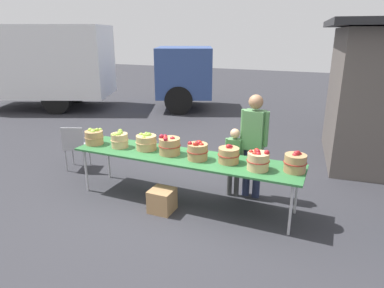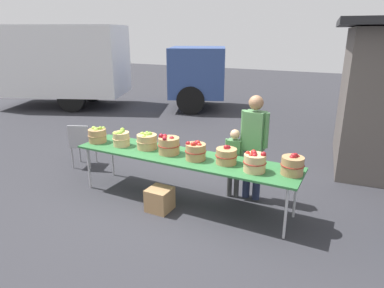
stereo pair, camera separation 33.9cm
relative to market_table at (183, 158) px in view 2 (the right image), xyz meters
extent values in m
plane|color=#2D2D33|center=(0.00, 0.00, -0.72)|extent=(40.00, 40.00, 0.00)
cube|color=#2D6B38|center=(0.00, 0.00, 0.02)|extent=(3.50, 0.76, 0.03)
cylinder|color=#B2B2B7|center=(-1.63, -0.30, -0.36)|extent=(0.04, 0.04, 0.72)
cylinder|color=#B2B2B7|center=(1.63, -0.30, -0.36)|extent=(0.04, 0.04, 0.72)
cylinder|color=#B2B2B7|center=(-1.63, 0.30, -0.36)|extent=(0.04, 0.04, 0.72)
cylinder|color=#B2B2B7|center=(1.63, 0.30, -0.36)|extent=(0.04, 0.04, 0.72)
cylinder|color=#A87F51|center=(-1.60, -0.06, 0.14)|extent=(0.29, 0.29, 0.22)
torus|color=#A87F51|center=(-1.60, -0.06, 0.15)|extent=(0.31, 0.31, 0.01)
sphere|color=#9EC647|center=(-1.59, -0.10, 0.25)|extent=(0.08, 0.08, 0.08)
sphere|color=#7AA833|center=(-1.60, -0.06, 0.24)|extent=(0.08, 0.08, 0.08)
sphere|color=#8CB738|center=(-1.61, -0.08, 0.26)|extent=(0.08, 0.08, 0.08)
sphere|color=#9EC647|center=(-1.68, -0.05, 0.26)|extent=(0.08, 0.08, 0.08)
sphere|color=#8CB738|center=(-1.56, -0.03, 0.27)|extent=(0.07, 0.07, 0.07)
sphere|color=#9EC647|center=(-1.56, 0.05, 0.25)|extent=(0.07, 0.07, 0.07)
cylinder|color=tan|center=(-1.12, -0.03, 0.14)|extent=(0.27, 0.27, 0.23)
torus|color=tan|center=(-1.12, -0.03, 0.16)|extent=(0.29, 0.29, 0.01)
sphere|color=#9EC647|center=(-1.19, -0.11, 0.25)|extent=(0.07, 0.07, 0.07)
sphere|color=#8CB738|center=(-1.13, -0.12, 0.25)|extent=(0.07, 0.07, 0.07)
sphere|color=#9EC647|center=(-1.17, -0.09, 0.25)|extent=(0.08, 0.08, 0.08)
sphere|color=#8CB738|center=(-1.16, 0.06, 0.27)|extent=(0.08, 0.08, 0.08)
sphere|color=#9EC647|center=(-1.11, -0.04, 0.27)|extent=(0.07, 0.07, 0.07)
sphere|color=#7AA833|center=(-1.10, -0.08, 0.26)|extent=(0.08, 0.08, 0.08)
sphere|color=#7AA833|center=(-1.11, 0.00, 0.26)|extent=(0.07, 0.07, 0.07)
cylinder|color=tan|center=(-0.67, 0.05, 0.14)|extent=(0.32, 0.32, 0.23)
torus|color=tan|center=(-0.67, 0.05, 0.16)|extent=(0.34, 0.34, 0.01)
sphere|color=#8CB738|center=(-0.78, 0.07, 0.25)|extent=(0.08, 0.08, 0.08)
sphere|color=#8CB738|center=(-0.68, 0.03, 0.26)|extent=(0.06, 0.06, 0.06)
sphere|color=#8CB738|center=(-0.65, 0.10, 0.26)|extent=(0.08, 0.08, 0.08)
sphere|color=#8CB738|center=(-0.65, -0.05, 0.25)|extent=(0.07, 0.07, 0.07)
sphere|color=#7AA833|center=(-0.66, 0.04, 0.26)|extent=(0.06, 0.06, 0.06)
sphere|color=#7AA833|center=(-0.69, 0.08, 0.28)|extent=(0.07, 0.07, 0.07)
sphere|color=#7AA833|center=(-0.65, 0.07, 0.26)|extent=(0.08, 0.08, 0.08)
cylinder|color=#A87F51|center=(-0.24, 0.00, 0.16)|extent=(0.32, 0.32, 0.25)
torus|color=maroon|center=(-0.24, 0.00, 0.17)|extent=(0.34, 0.34, 0.01)
sphere|color=maroon|center=(-0.36, -0.03, 0.30)|extent=(0.08, 0.08, 0.08)
sphere|color=maroon|center=(-0.19, 0.00, 0.28)|extent=(0.08, 0.08, 0.08)
sphere|color=maroon|center=(-0.33, 0.03, 0.29)|extent=(0.07, 0.07, 0.07)
sphere|color=#B22319|center=(-0.29, -0.04, 0.28)|extent=(0.07, 0.07, 0.07)
sphere|color=maroon|center=(-0.24, -0.13, 0.30)|extent=(0.06, 0.06, 0.06)
cylinder|color=#A87F51|center=(0.24, -0.04, 0.15)|extent=(0.29, 0.29, 0.24)
torus|color=maroon|center=(0.24, -0.04, 0.16)|extent=(0.31, 0.31, 0.01)
sphere|color=#B22319|center=(0.30, -0.05, 0.26)|extent=(0.07, 0.07, 0.07)
sphere|color=maroon|center=(0.23, 0.01, 0.27)|extent=(0.08, 0.08, 0.08)
sphere|color=maroon|center=(0.24, -0.04, 0.26)|extent=(0.08, 0.08, 0.08)
sphere|color=maroon|center=(0.14, -0.09, 0.28)|extent=(0.07, 0.07, 0.07)
sphere|color=#B22319|center=(0.23, -0.11, 0.28)|extent=(0.08, 0.08, 0.08)
sphere|color=#B22319|center=(0.25, 0.00, 0.27)|extent=(0.08, 0.08, 0.08)
cylinder|color=#A87F51|center=(0.69, 0.02, 0.14)|extent=(0.29, 0.29, 0.22)
torus|color=maroon|center=(0.69, 0.02, 0.15)|extent=(0.31, 0.31, 0.01)
sphere|color=maroon|center=(0.69, 0.07, 0.25)|extent=(0.08, 0.08, 0.08)
sphere|color=maroon|center=(0.70, 0.03, 0.24)|extent=(0.07, 0.07, 0.07)
sphere|color=maroon|center=(0.67, 0.09, 0.24)|extent=(0.06, 0.06, 0.06)
sphere|color=#B22319|center=(0.66, 0.09, 0.24)|extent=(0.07, 0.07, 0.07)
sphere|color=maroon|center=(0.69, 0.04, 0.25)|extent=(0.07, 0.07, 0.07)
sphere|color=#B22319|center=(0.69, 0.03, 0.24)|extent=(0.07, 0.07, 0.07)
sphere|color=maroon|center=(0.68, 0.02, 0.26)|extent=(0.07, 0.07, 0.07)
cylinder|color=tan|center=(1.13, -0.08, 0.15)|extent=(0.29, 0.29, 0.24)
torus|color=maroon|center=(1.13, -0.08, 0.16)|extent=(0.31, 0.31, 0.01)
sphere|color=maroon|center=(1.13, -0.12, 0.26)|extent=(0.07, 0.07, 0.07)
sphere|color=#B22319|center=(1.09, -0.04, 0.28)|extent=(0.07, 0.07, 0.07)
sphere|color=#B22319|center=(1.09, -0.13, 0.26)|extent=(0.07, 0.07, 0.07)
sphere|color=#B22319|center=(1.02, -0.07, 0.26)|extent=(0.07, 0.07, 0.07)
sphere|color=maroon|center=(1.23, -0.06, 0.28)|extent=(0.07, 0.07, 0.07)
sphere|color=maroon|center=(1.12, -0.07, 0.28)|extent=(0.07, 0.07, 0.07)
cylinder|color=#A87F51|center=(1.59, 0.05, 0.15)|extent=(0.29, 0.29, 0.24)
torus|color=maroon|center=(1.59, 0.05, 0.16)|extent=(0.31, 0.31, 0.01)
sphere|color=maroon|center=(1.64, 0.10, 0.26)|extent=(0.06, 0.06, 0.06)
sphere|color=#B22319|center=(1.59, 0.05, 0.27)|extent=(0.07, 0.07, 0.07)
sphere|color=maroon|center=(1.61, 0.09, 0.28)|extent=(0.07, 0.07, 0.07)
sphere|color=maroon|center=(1.60, 0.05, 0.28)|extent=(0.08, 0.08, 0.08)
sphere|color=maroon|center=(1.59, 0.08, 0.28)|extent=(0.06, 0.06, 0.06)
sphere|color=maroon|center=(1.58, 0.03, 0.26)|extent=(0.08, 0.08, 0.08)
cylinder|color=#262D4C|center=(0.99, 0.59, -0.32)|extent=(0.12, 0.12, 0.80)
cylinder|color=#262D4C|center=(0.82, 0.60, -0.32)|extent=(0.12, 0.12, 0.80)
cube|color=#4C7F4C|center=(0.90, 0.59, 0.39)|extent=(0.31, 0.23, 0.60)
sphere|color=#936B4C|center=(0.90, 0.59, 0.82)|extent=(0.22, 0.22, 0.22)
cylinder|color=#4C7F4C|center=(1.08, 0.59, 0.42)|extent=(0.08, 0.08, 0.53)
cylinder|color=#4C7F4C|center=(0.73, 0.60, 0.42)|extent=(0.08, 0.08, 0.53)
cylinder|color=#3F3F3F|center=(0.69, 0.51, -0.45)|extent=(0.08, 0.08, 0.54)
cylinder|color=#3F3F3F|center=(0.57, 0.50, -0.45)|extent=(0.08, 0.08, 0.54)
cube|color=#4C7F4C|center=(0.63, 0.50, 0.03)|extent=(0.22, 0.17, 0.41)
sphere|color=tan|center=(0.63, 0.50, 0.32)|extent=(0.15, 0.15, 0.15)
cylinder|color=#4C7F4C|center=(0.75, 0.52, 0.05)|extent=(0.06, 0.06, 0.36)
cylinder|color=#4C7F4C|center=(0.51, 0.49, 0.05)|extent=(0.06, 0.06, 0.36)
cube|color=white|center=(-7.23, 4.51, 0.88)|extent=(4.72, 3.65, 2.30)
cube|color=#334C8C|center=(-2.89, 6.32, 0.53)|extent=(2.47, 2.63, 1.60)
cube|color=black|center=(-2.10, 6.64, 0.85)|extent=(0.72, 1.64, 0.80)
cylinder|color=black|center=(-3.40, 7.13, -0.27)|extent=(0.94, 0.60, 0.90)
cylinder|color=black|center=(-2.67, 5.38, -0.27)|extent=(0.94, 0.60, 0.90)
cylinder|color=black|center=(-7.04, 5.62, -0.27)|extent=(0.94, 0.60, 0.90)
cylinder|color=black|center=(-6.31, 3.86, -0.27)|extent=(0.94, 0.60, 0.90)
cube|color=#99999E|center=(-2.45, 0.43, -0.28)|extent=(0.52, 0.52, 0.04)
cube|color=#99999E|center=(-2.38, 0.26, -0.06)|extent=(0.38, 0.17, 0.40)
cylinder|color=gray|center=(-2.35, 0.65, -0.51)|extent=(0.02, 0.02, 0.42)
cylinder|color=gray|center=(-2.67, 0.53, -0.51)|extent=(0.02, 0.02, 0.42)
cylinder|color=gray|center=(-2.23, 0.33, -0.51)|extent=(0.02, 0.02, 0.42)
cylinder|color=gray|center=(-2.55, 0.21, -0.51)|extent=(0.02, 0.02, 0.42)
cube|color=#A87F51|center=(-0.17, -0.40, -0.55)|extent=(0.34, 0.34, 0.34)
camera|label=1|loc=(2.01, -4.32, 1.78)|focal=31.75mm
camera|label=2|loc=(2.31, -4.17, 1.78)|focal=31.75mm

